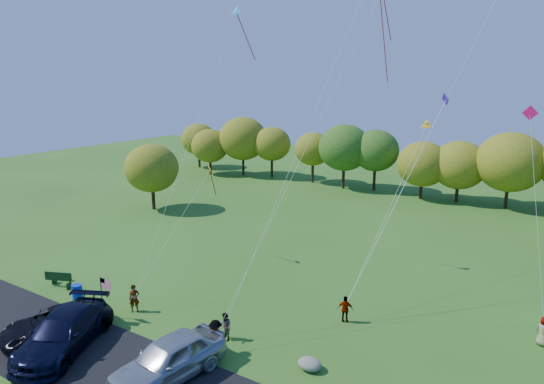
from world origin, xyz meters
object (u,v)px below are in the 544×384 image
at_px(minivan_silver, 169,359).
at_px(flyer_b, 225,327).
at_px(flyer_e, 544,331).
at_px(flyer_a, 134,298).
at_px(trash_barrel, 77,292).
at_px(flyer_c, 216,337).
at_px(flyer_d, 345,309).
at_px(minivan_navy, 62,333).
at_px(park_bench, 60,279).
at_px(minivan_dark, 56,323).

height_order(minivan_silver, flyer_b, minivan_silver).
xyz_separation_m(minivan_silver, flyer_e, (14.17, 12.57, -0.24)).
bearing_deg(flyer_a, minivan_silver, -82.02).
bearing_deg(flyer_b, trash_barrel, -151.66).
xyz_separation_m(flyer_c, flyer_e, (13.74, 9.74, -0.10)).
distance_m(flyer_e, trash_barrel, 26.75).
bearing_deg(flyer_b, flyer_a, -154.72).
bearing_deg(flyer_d, flyer_a, 7.89).
distance_m(minivan_silver, flyer_a, 7.50).
relative_size(flyer_c, flyer_d, 1.16).
relative_size(minivan_navy, park_bench, 3.46).
height_order(minivan_navy, flyer_e, minivan_navy).
height_order(minivan_navy, trash_barrel, minivan_navy).
relative_size(minivan_navy, flyer_e, 4.01).
relative_size(minivan_navy, minivan_silver, 1.11).
height_order(flyer_b, flyer_d, flyer_d).
height_order(minivan_navy, flyer_c, minivan_navy).
xyz_separation_m(flyer_b, flyer_d, (4.50, 5.22, 0.02)).
xyz_separation_m(flyer_d, flyer_e, (9.63, 3.24, 0.02)).
height_order(flyer_c, flyer_d, flyer_c).
xyz_separation_m(flyer_d, park_bench, (-17.92, -5.86, -0.22)).
bearing_deg(trash_barrel, flyer_b, 6.26).
bearing_deg(flyer_e, flyer_a, 42.38).
xyz_separation_m(flyer_a, flyer_d, (11.03, 5.59, -0.06)).
distance_m(flyer_c, flyer_e, 16.85).
xyz_separation_m(flyer_c, flyer_d, (4.11, 6.50, -0.12)).
distance_m(park_bench, trash_barrel, 2.67).
bearing_deg(trash_barrel, flyer_a, 10.86).
bearing_deg(flyer_a, minivan_navy, -139.30).
height_order(minivan_dark, flyer_a, flyer_a).
relative_size(minivan_navy, flyer_a, 3.85).
distance_m(flyer_d, flyer_e, 10.16).
relative_size(minivan_dark, flyer_b, 3.69).
height_order(flyer_e, trash_barrel, flyer_e).
distance_m(minivan_silver, trash_barrel, 11.18).
height_order(flyer_b, trash_barrel, flyer_b).
bearing_deg(flyer_c, park_bench, 39.75).
height_order(minivan_navy, flyer_d, minivan_navy).
xyz_separation_m(minivan_dark, park_bench, (-5.72, 4.04, -0.28)).
relative_size(flyer_b, flyer_e, 0.95).
relative_size(minivan_dark, trash_barrel, 5.82).
bearing_deg(flyer_e, minivan_silver, 60.83).
relative_size(flyer_c, flyer_e, 1.13).
height_order(minivan_navy, flyer_b, minivan_navy).
xyz_separation_m(minivan_navy, park_bench, (-7.12, 4.62, -0.43)).
height_order(flyer_e, park_bench, flyer_e).
relative_size(flyer_e, trash_barrel, 1.66).
bearing_deg(minivan_dark, minivan_silver, 20.42).
bearing_deg(flyer_c, flyer_a, 34.89).
distance_m(minivan_dark, trash_barrel, 4.69).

